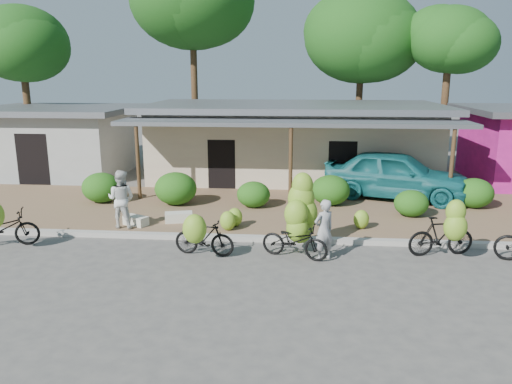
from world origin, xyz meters
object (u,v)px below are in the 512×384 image
bike_center (298,222)px  bystander (121,199)px  teal_van (396,175)px  bike_right (445,232)px  tree_back_left (18,42)px  tree_near_right (446,38)px  bike_far_left (0,227)px  vendor (324,230)px  sack_near (179,217)px  sack_far (136,221)px  bike_left (202,236)px  tree_center_right (358,35)px

bike_center → bystander: bearing=92.8°
teal_van → bike_right: bearing=-160.4°
tree_back_left → teal_van: (17.57, -6.11, -5.17)m
tree_near_right → bike_far_left: size_ratio=3.81×
vendor → bike_far_left: bearing=-35.6°
bike_center → bike_right: (3.76, 0.06, -0.19)m
vendor → teal_van: size_ratio=0.30×
tree_back_left → teal_van: 19.31m
bystander → tree_near_right: bearing=-128.9°
tree_near_right → sack_near: (-10.76, -11.32, -6.07)m
sack_near → sack_far: (-1.24, -0.45, -0.01)m
bike_far_left → bystander: bystander is taller
teal_van → vendor: bearing=172.8°
bike_far_left → vendor: (8.77, -0.14, 0.20)m
bike_far_left → bystander: bearing=-75.8°
bike_left → bike_right: (6.25, 0.53, 0.09)m
sack_near → vendor: vendor is taller
bike_center → tree_back_left: bearing=68.1°
tree_back_left → bystander: 14.58m
sack_near → teal_van: size_ratio=0.16×
bike_left → bystander: bearing=64.2°
tree_back_left → bike_far_left: bearing=-64.4°
tree_center_right → sack_far: size_ratio=12.01×
bike_right → teal_van: teal_van is taller
tree_center_right → bike_right: (0.77, -15.49, -5.98)m
vendor → bike_center: bearing=-63.0°
sack_far → bystander: (-0.33, -0.24, 0.74)m
bystander → teal_van: (8.90, 4.40, 0.01)m
vendor → bike_left: bearing=-32.5°
tree_center_right → teal_van: tree_center_right is taller
bike_far_left → tree_back_left: bearing=7.8°
bike_left → sack_near: 3.00m
tree_back_left → bike_left: size_ratio=4.74×
vendor → bystander: bearing=-52.2°
tree_center_right → bike_right: tree_center_right is taller
tree_back_left → bike_right: tree_back_left is taller
bike_center → sack_near: (-3.76, 2.23, -0.60)m
bike_left → vendor: 3.14m
bike_far_left → sack_far: bike_far_left is taller
tree_near_right → bike_far_left: 21.24m
tree_back_left → bystander: tree_back_left is taller
sack_near → teal_van: (7.33, 3.71, 0.74)m
tree_center_right → tree_back_left: bearing=-168.4°
tree_back_left → bike_right: (17.77, -11.99, -5.50)m
sack_far → bike_right: bearing=-11.1°
tree_back_left → vendor: bearing=-40.2°
tree_center_right → vendor: bearing=-98.4°
tree_near_right → bike_right: 14.98m
bike_far_left → sack_far: 3.72m
bike_left → sack_far: (-2.51, 2.24, -0.33)m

